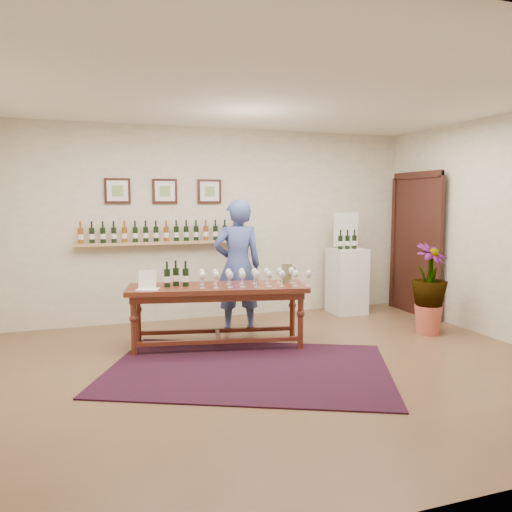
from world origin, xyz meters
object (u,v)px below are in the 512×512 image
object	(u,v)px
tasting_table	(218,295)
potted_plant	(429,289)
display_pedestal	(347,281)
person	(238,266)

from	to	relation	value
tasting_table	potted_plant	xyz separation A→B (m)	(2.77, -0.32, -0.03)
display_pedestal	potted_plant	bearing A→B (deg)	-74.47
potted_plant	person	world-z (taller)	person
person	potted_plant	bearing A→B (deg)	163.71
tasting_table	person	distance (m)	0.81
display_pedestal	tasting_table	bearing A→B (deg)	-154.48
potted_plant	person	size ratio (longest dim) A/B	0.58
display_pedestal	potted_plant	distance (m)	1.51
tasting_table	person	size ratio (longest dim) A/B	1.24
tasting_table	display_pedestal	size ratio (longest dim) A/B	2.18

